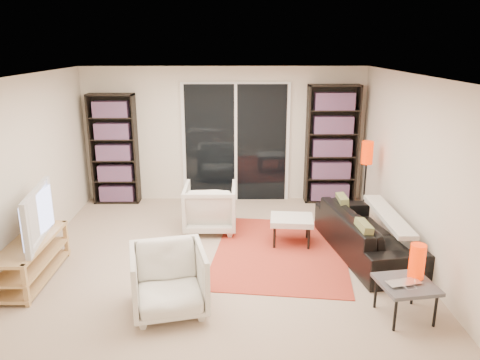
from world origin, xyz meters
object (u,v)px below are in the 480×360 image
Objects in this scene: ottoman at (292,221)px; bookshelf_left at (114,149)px; sofa at (367,234)px; tv_stand at (32,259)px; armchair_back at (210,207)px; armchair_front at (169,280)px; floor_lamp at (367,161)px; bookshelf_right at (332,145)px; side_table at (406,286)px.

bookshelf_left is at bearing 147.33° from ottoman.
tv_stand is at bearing 90.07° from sofa.
armchair_back is 2.30m from armchair_front.
armchair_back is at bearing -37.50° from bookshelf_left.
floor_lamp is at bearing -171.82° from armchair_back.
tv_stand is at bearing 144.51° from armchair_front.
sofa is 1.54× the size of floor_lamp.
bookshelf_left is 4.56m from sofa.
bookshelf_left reaches higher than armchair_back.
bookshelf_left is at bearing 180.00° from bookshelf_right.
floor_lamp is (0.28, 1.22, 0.70)m from sofa.
floor_lamp is at bearing -21.53° from sofa.
armchair_front is (-2.50, -1.39, 0.06)m from sofa.
floor_lamp reaches higher than side_table.
bookshelf_left is 3.55m from ottoman.
tv_stand is (-4.18, -2.89, -0.79)m from bookshelf_right.
tv_stand reaches higher than side_table.
armchair_back reaches higher than ottoman.
armchair_back is 1.28× the size of side_table.
armchair_back reaches higher than side_table.
side_table is (2.48, -0.15, 0.00)m from armchair_front.
tv_stand is at bearing -162.82° from ottoman.
ottoman is (1.18, -0.54, -0.02)m from armchair_back.
bookshelf_right is at bearing 43.26° from armchair_front.
sofa is (4.25, 0.66, 0.03)m from tv_stand.
ottoman and side_table have the same top height.
bookshelf_left is at bearing 166.40° from floor_lamp.
bookshelf_right is 4.42m from armchair_front.
floor_lamp is at bearing 22.54° from tv_stand.
ottoman is at bearing 36.03° from armchair_front.
side_table is (-0.01, -1.54, 0.06)m from sofa.
bookshelf_right is 1.03× the size of sofa.
side_table is 0.47× the size of floor_lamp.
bookshelf_left is 4.32m from floor_lamp.
armchair_back is (-2.16, 0.89, 0.07)m from sofa.
tv_stand is 4.33m from side_table.
bookshelf_right is 3.27× the size of ottoman.
bookshelf_left reaches higher than floor_lamp.
armchair_back is (1.75, -1.35, -0.61)m from bookshelf_left.
armchair_front is at bearing -136.76° from floor_lamp.
armchair_front is 0.60× the size of floor_lamp.
armchair_back is 1.30m from ottoman.
bookshelf_left is at bearing 83.46° from tv_stand.
armchair_back is at bearing 131.48° from side_table.
bookshelf_right reaches higher than ottoman.
bookshelf_left is 3.00m from tv_stand.
bookshelf_left is 2.46× the size of armchair_front.
bookshelf_right is at bearing 108.82° from floor_lamp.
sofa is 2.53× the size of armchair_back.
bookshelf_right reaches higher than sofa.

